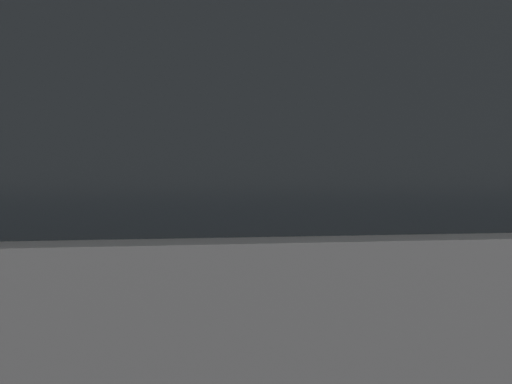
{
  "coord_description": "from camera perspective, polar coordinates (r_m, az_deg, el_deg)",
  "views": [
    {
      "loc": [
        -1.49,
        -3.02,
        1.18
      ],
      "look_at": [
        -0.53,
        0.31,
        1.13
      ],
      "focal_mm": 80.48,
      "sensor_mm": 36.0,
      "label": 1
    }
  ],
  "objects": [
    {
      "name": "parked_sedan_gray",
      "position": [
        1.96,
        2.17,
        -8.12
      ],
      "size": [
        4.65,
        1.93,
        1.76
      ],
      "rotation": [
        0.0,
        0.0,
        -1.54
      ],
      "color": "slate",
      "rests_on": "ground"
    },
    {
      "name": "background_railing",
      "position": [
        5.99,
        -1.67,
        -1.26
      ],
      "size": [
        24.06,
        0.06,
        1.18
      ],
      "color": "#2D7A38",
      "rests_on": "sidewalk_curb"
    },
    {
      "name": "pedestrian_at_meter",
      "position": [
        3.36,
        -3.61,
        -1.42
      ],
      "size": [
        0.6,
        0.63,
        1.62
      ],
      "rotation": [
        0.0,
        0.0,
        0.16
      ],
      "color": "slate",
      "rests_on": "sidewalk_curb"
    },
    {
      "name": "backdrop_wall",
      "position": [
        8.77,
        -6.3,
        1.33
      ],
      "size": [
        32.0,
        0.5,
        2.52
      ],
      "primitive_type": "cube",
      "color": "#ADA38E",
      "rests_on": "ground"
    },
    {
      "name": "parking_meter",
      "position": [
        3.52,
        3.92,
        0.17
      ],
      "size": [
        0.18,
        0.2,
        1.37
      ],
      "rotation": [
        0.0,
        0.0,
        3.22
      ],
      "color": "slate",
      "rests_on": "sidewalk_curb"
    }
  ]
}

